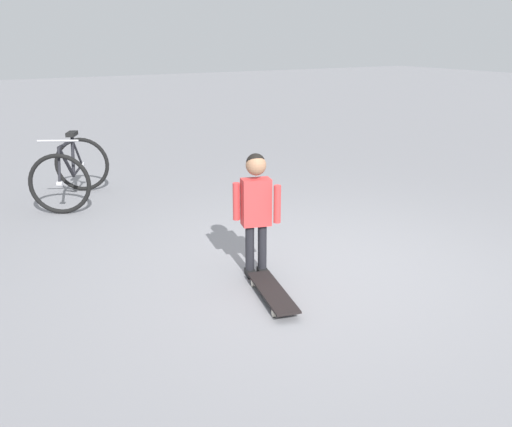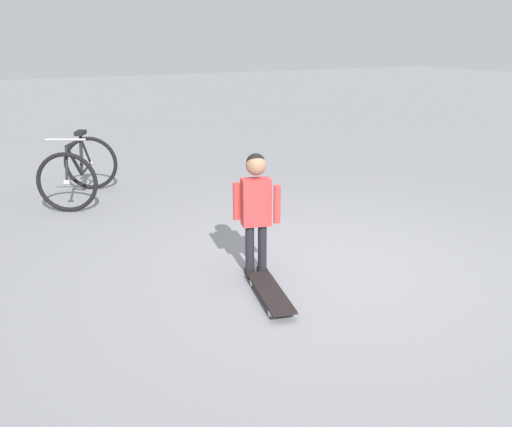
# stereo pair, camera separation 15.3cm
# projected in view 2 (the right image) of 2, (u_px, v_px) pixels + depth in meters

# --- Properties ---
(ground_plane) EXTENTS (50.00, 50.00, 0.00)m
(ground_plane) POSITION_uv_depth(u_px,v_px,m) (325.00, 268.00, 5.01)
(ground_plane) COLOR gray
(child_person) EXTENTS (0.32, 0.30, 1.06)m
(child_person) POSITION_uv_depth(u_px,v_px,m) (256.00, 201.00, 4.70)
(child_person) COLOR black
(child_person) RESTS_ON ground
(skateboard) EXTENTS (0.37, 0.80, 0.07)m
(skateboard) POSITION_uv_depth(u_px,v_px,m) (270.00, 293.00, 4.40)
(skateboard) COLOR black
(skateboard) RESTS_ON ground
(bicycle_near) EXTENTS (1.12, 1.28, 0.85)m
(bicycle_near) POSITION_uv_depth(u_px,v_px,m) (79.00, 170.00, 6.99)
(bicycle_near) COLOR black
(bicycle_near) RESTS_ON ground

